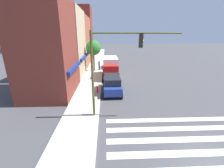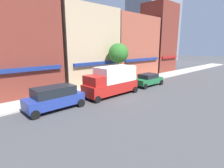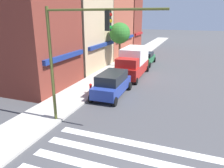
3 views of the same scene
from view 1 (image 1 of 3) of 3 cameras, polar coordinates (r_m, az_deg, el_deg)
name	(u,v)px [view 1 (image 1 of 3)]	position (r m, az deg, el deg)	size (l,w,h in m)	color
ground_plane	(206,161)	(10.44, 32.29, -23.60)	(200.00, 200.00, 0.00)	#424244
sidewalk_left	(66,165)	(9.16, -17.02, -27.34)	(120.00, 3.00, 0.15)	#B2ADA3
crosswalk_stripes	(206,161)	(10.44, 32.29, -23.58)	(8.76, 10.80, 0.01)	silver
storefront_row	(73,40)	(29.90, -14.73, 16.04)	(31.97, 5.30, 13.07)	maroon
traffic_signal	(113,60)	(11.14, 0.32, 9.23)	(0.32, 6.53, 6.79)	#474C1E
suv_blue	(112,84)	(17.35, 0.00, 0.10)	(4.74, 2.12, 1.94)	navy
box_truck_red	(110,67)	(23.37, -0.64, 6.39)	(6.24, 2.42, 3.04)	#B21E19
sedan_green	(109,64)	(29.91, -1.01, 7.64)	(4.41, 2.02, 1.59)	#1E6638
pedestrian_blue_shirt	(99,65)	(27.85, -4.91, 7.24)	(0.32, 0.32, 1.77)	#23232D
fire_hydrant	(97,89)	(17.05, -5.65, -1.82)	(0.24, 0.24, 0.84)	red
street_tree	(93,48)	(26.79, -7.07, 13.50)	(2.55, 2.55, 5.36)	brown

